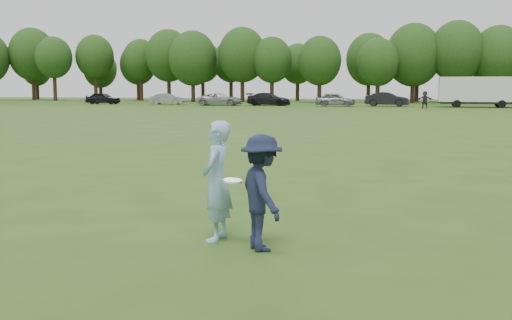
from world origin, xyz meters
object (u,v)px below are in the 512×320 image
at_px(defender, 262,192).
at_px(car_a, 103,98).
at_px(car_c, 220,99).
at_px(car_e, 335,99).
at_px(car_f, 387,99).
at_px(car_b, 167,99).
at_px(thrower, 217,181).
at_px(cargo_trailer, 478,90).
at_px(car_d, 269,99).
at_px(player_far_d, 425,100).

bearing_deg(defender, car_a, -2.97).
xyz_separation_m(car_c, car_e, (13.17, 0.83, 0.04)).
height_order(car_c, car_f, car_f).
bearing_deg(car_b, thrower, -162.70).
bearing_deg(cargo_trailer, car_f, 175.19).
distance_m(thrower, car_c, 60.92).
height_order(car_a, car_e, car_e).
bearing_deg(car_b, cargo_trailer, -97.88).
bearing_deg(cargo_trailer, car_d, 179.70).
distance_m(defender, car_e, 59.53).
bearing_deg(car_c, car_f, -89.15).
bearing_deg(car_b, car_c, -111.97).
bearing_deg(car_f, player_far_d, -140.27).
distance_m(thrower, car_f, 59.80).
bearing_deg(player_far_d, car_c, -179.38).
distance_m(car_b, car_c, 7.74).
xyz_separation_m(defender, car_f, (-0.42, 60.14, -0.02)).
relative_size(car_a, car_c, 0.83).
distance_m(thrower, car_a, 69.15).
xyz_separation_m(car_d, car_f, (13.29, 0.67, 0.05)).
distance_m(car_d, car_e, 7.67).
bearing_deg(defender, player_far_d, -36.87).
relative_size(car_a, car_b, 1.04).
height_order(thrower, car_e, thrower).
xyz_separation_m(car_a, car_b, (8.54, 0.24, -0.05)).
distance_m(car_b, cargo_trailer, 35.69).
bearing_deg(cargo_trailer, player_far_d, -140.02).
height_order(car_c, car_e, car_e).
height_order(defender, car_c, defender).
distance_m(player_far_d, car_a, 39.07).
bearing_deg(car_c, thrower, -166.81).
relative_size(player_far_d, car_f, 0.37).
height_order(car_a, car_d, car_d).
bearing_deg(car_c, car_e, -90.85).
bearing_deg(car_e, defender, -177.35).
bearing_deg(car_a, car_b, -91.59).
height_order(player_far_d, car_f, player_far_d).
xyz_separation_m(player_far_d, car_b, (-30.12, 5.82, -0.20)).
relative_size(thrower, cargo_trailer, 0.20).
xyz_separation_m(player_far_d, cargo_trailer, (5.53, 4.63, 0.90)).
distance_m(car_a, car_c, 16.10).
xyz_separation_m(defender, car_d, (-13.70, 59.46, -0.07)).
bearing_deg(player_far_d, car_a, -178.37).
xyz_separation_m(car_e, car_f, (5.62, 0.91, 0.03)).
relative_size(thrower, car_f, 0.37).
bearing_deg(player_far_d, car_b, 178.92).
distance_m(player_far_d, car_e, 10.53).
height_order(defender, car_a, defender).
height_order(car_b, car_e, car_e).
bearing_deg(thrower, cargo_trailer, 170.32).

